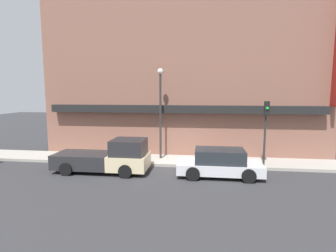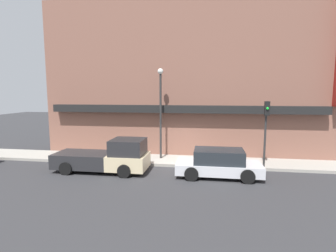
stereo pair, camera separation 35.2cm
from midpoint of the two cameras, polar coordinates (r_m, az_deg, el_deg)
ground_plane at (r=15.94m, az=2.97°, el=-9.00°), size 80.00×80.00×0.00m
sidewalk at (r=17.09m, az=3.37°, el=-7.58°), size 36.00×2.43×0.18m
building at (r=19.22m, az=4.27°, el=10.07°), size 19.80×3.80×10.84m
pickup_truck at (r=15.31m, az=-12.36°, el=-6.65°), size 5.32×2.14×1.90m
parked_car at (r=14.39m, az=11.63°, el=-7.96°), size 4.47×2.08×1.47m
fire_hydrant at (r=16.30m, az=10.47°, el=-7.04°), size 0.17×0.17×0.59m
street_lamp at (r=16.89m, az=-1.03°, el=4.97°), size 0.36×0.36×5.81m
traffic_light at (r=15.99m, az=21.16°, el=0.76°), size 0.28×0.42×3.81m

